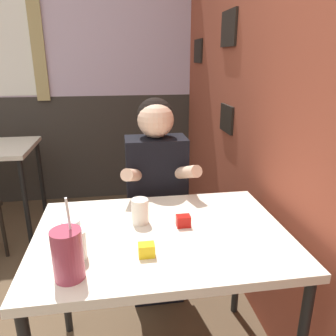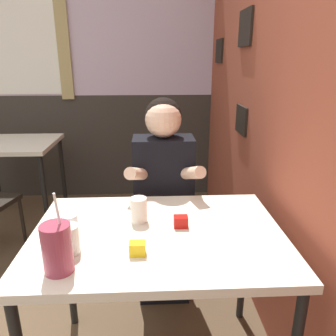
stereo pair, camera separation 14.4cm
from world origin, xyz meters
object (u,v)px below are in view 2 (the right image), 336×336
Objects in this scene: person_seated at (164,201)px; cocktail_pitcher at (57,248)px; main_table at (158,247)px; background_table at (13,153)px.

person_seated is 4.29× the size of cocktail_pitcher.
person_seated is 0.91m from cocktail_pitcher.
background_table is at bearing 127.53° from main_table.
cocktail_pitcher is (-0.39, -0.80, 0.20)m from person_seated.
person_seated is at bearing 85.40° from main_table.
main_table is at bearing -94.60° from person_seated.
cocktail_pitcher is at bearing -64.24° from background_table.
main_table is 0.83× the size of person_seated.
person_seated is (0.04, 0.55, -0.04)m from main_table.
main_table is at bearing -52.47° from background_table.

